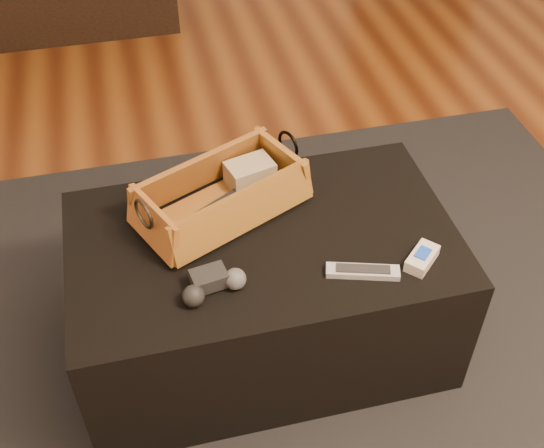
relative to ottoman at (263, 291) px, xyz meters
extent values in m
cube|color=brown|center=(0.19, -0.32, -0.23)|extent=(5.00, 5.50, 0.01)
cube|color=black|center=(0.00, -0.05, -0.22)|extent=(2.60, 2.00, 0.01)
cube|color=black|center=(0.00, 0.00, 0.00)|extent=(1.00, 0.60, 0.42)
cube|color=black|center=(-0.10, 0.10, 0.24)|extent=(0.23, 0.17, 0.02)
cube|color=tan|center=(0.01, 0.20, 0.26)|extent=(0.14, 0.11, 0.07)
cube|color=#A16824|center=(-0.08, 0.12, 0.22)|extent=(0.44, 0.33, 0.02)
cube|color=brown|center=(-0.12, 0.21, 0.28)|extent=(0.41, 0.22, 0.11)
cube|color=#AD6C27|center=(-0.04, 0.03, 0.28)|extent=(0.41, 0.22, 0.11)
cube|color=#A86D26|center=(0.11, 0.21, 0.28)|extent=(0.13, 0.21, 0.11)
cube|color=#A95826|center=(-0.27, 0.03, 0.28)|extent=(0.13, 0.21, 0.11)
torus|color=black|center=(0.12, 0.21, 0.33)|extent=(0.04, 0.08, 0.08)
torus|color=#2F291F|center=(-0.29, 0.03, 0.33)|extent=(0.04, 0.08, 0.08)
cube|color=black|center=(-0.16, -0.13, 0.24)|extent=(0.09, 0.07, 0.04)
sphere|color=black|center=(-0.20, -0.18, 0.24)|extent=(0.07, 0.07, 0.05)
sphere|color=#464649|center=(-0.10, -0.15, 0.24)|extent=(0.07, 0.07, 0.05)
cube|color=silver|center=(0.21, -0.18, 0.22)|extent=(0.18, 0.09, 0.02)
cube|color=black|center=(0.21, -0.18, 0.23)|extent=(0.13, 0.07, 0.00)
cube|color=beige|center=(0.36, -0.18, 0.23)|extent=(0.11, 0.11, 0.03)
cube|color=blue|center=(0.36, -0.18, 0.24)|extent=(0.05, 0.05, 0.01)
camera|label=1|loc=(-0.27, -1.22, 1.43)|focal=45.00mm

